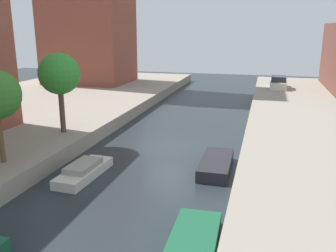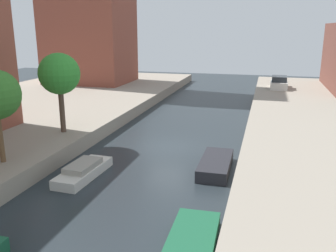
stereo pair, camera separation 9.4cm
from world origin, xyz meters
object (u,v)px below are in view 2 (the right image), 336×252
object	(u,v)px
parked_car	(279,83)
moored_boat_right_2	(216,165)
moored_boat_left_2	(84,171)
moored_boat_right_1	(191,246)
street_tree_2	(59,74)

from	to	relation	value
parked_car	moored_boat_right_2	size ratio (longest dim) A/B	1.03
parked_car	moored_boat_left_2	xyz separation A→B (m)	(-10.58, -27.73, -1.27)
moored_boat_left_2	moored_boat_right_1	distance (m)	8.71
parked_car	moored_boat_right_1	distance (m)	33.13
street_tree_2	moored_boat_left_2	distance (m)	7.47
moored_boat_left_2	parked_car	bearing A→B (deg)	69.11
moored_boat_left_2	moored_boat_right_1	size ratio (longest dim) A/B	0.94
street_tree_2	parked_car	world-z (taller)	street_tree_2
street_tree_2	moored_boat_right_1	bearing A→B (deg)	-41.80
parked_car	moored_boat_right_2	world-z (taller)	parked_car
street_tree_2	moored_boat_right_1	size ratio (longest dim) A/B	1.18
moored_boat_left_2	moored_boat_right_2	bearing A→B (deg)	22.52
moored_boat_right_1	moored_boat_right_2	world-z (taller)	moored_boat_right_2
parked_car	moored_boat_right_2	distance (m)	25.25
parked_car	moored_boat_right_1	xyz separation A→B (m)	(-3.59, -32.90, -1.35)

